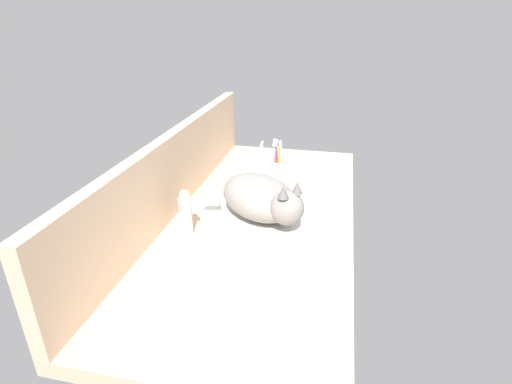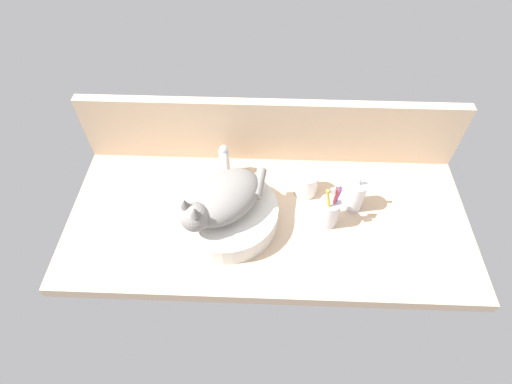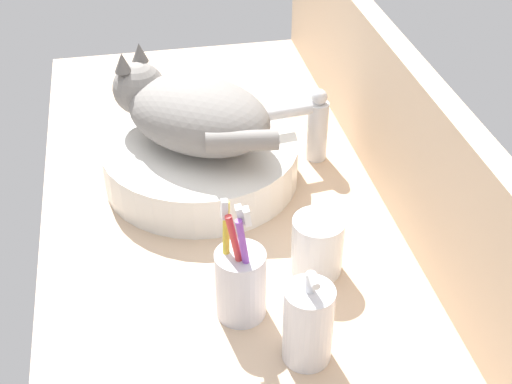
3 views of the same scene
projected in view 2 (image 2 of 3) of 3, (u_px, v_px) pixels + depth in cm
name	position (u px, v px, depth cm)	size (l,w,h in cm)	color
ground_plane	(268.00, 219.00, 133.22)	(131.15, 58.34, 4.00)	tan
backsplash_panel	(270.00, 131.00, 139.29)	(131.15, 3.60, 25.05)	#CCAD8C
sink_basin	(227.00, 214.00, 127.57)	(32.58, 32.58, 7.03)	silver
cat	(222.00, 199.00, 119.74)	(29.35, 29.96, 14.00)	gray
faucet	(225.00, 161.00, 137.13)	(4.08, 11.86, 13.60)	silver
soap_dispenser	(355.00, 195.00, 129.80)	(6.22, 6.22, 14.52)	silver
toothbrush_cup	(329.00, 211.00, 125.81)	(6.72, 6.72, 18.71)	silver
water_glass	(306.00, 185.00, 135.03)	(7.38, 7.38, 8.85)	white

